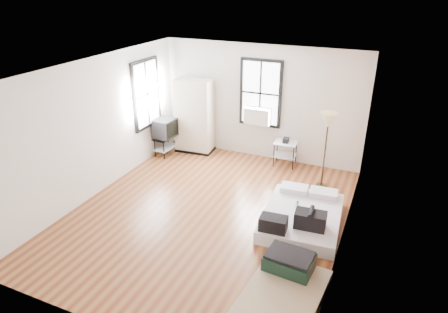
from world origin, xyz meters
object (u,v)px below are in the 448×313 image
at_px(wardrobe, 194,116).
at_px(mattress_bare, 280,294).
at_px(side_table, 285,147).
at_px(tv_stand, 165,129).
at_px(mattress_main, 302,216).
at_px(floor_lamp, 328,124).

bearing_deg(wardrobe, mattress_bare, -54.83).
relative_size(side_table, tv_stand, 0.74).
bearing_deg(tv_stand, mattress_main, -18.62).
bearing_deg(wardrobe, floor_lamp, -15.44).
height_order(mattress_main, side_table, side_table).
xyz_separation_m(mattress_main, tv_stand, (-3.96, 1.74, 0.52)).
bearing_deg(floor_lamp, side_table, 145.25).
xyz_separation_m(wardrobe, side_table, (2.41, 0.07, -0.46)).
height_order(mattress_main, tv_stand, tv_stand).
bearing_deg(mattress_bare, side_table, 109.94).
xyz_separation_m(mattress_main, wardrobe, (-3.39, 2.26, 0.78)).
distance_m(mattress_main, tv_stand, 4.36).
xyz_separation_m(mattress_main, mattress_bare, (0.19, -2.03, -0.04)).
relative_size(wardrobe, side_table, 2.69).
bearing_deg(mattress_bare, tv_stand, 142.54).
bearing_deg(mattress_main, mattress_bare, -88.89).
bearing_deg(side_table, wardrobe, -178.33).
height_order(mattress_bare, floor_lamp, floor_lamp).
relative_size(mattress_bare, wardrobe, 1.07).
height_order(mattress_bare, tv_stand, tv_stand).
distance_m(mattress_main, side_table, 2.55).
xyz_separation_m(mattress_main, floor_lamp, (0.05, 1.61, 1.29)).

